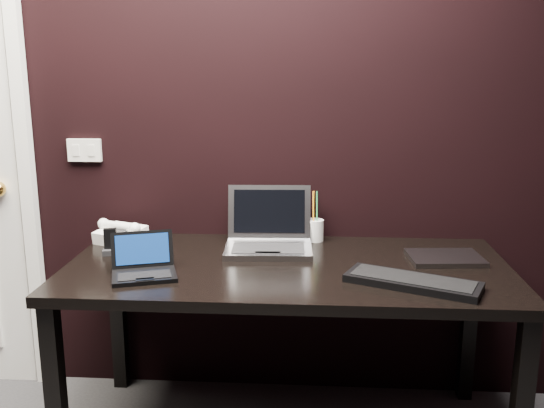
# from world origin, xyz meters

# --- Properties ---
(wall_back) EXTENTS (4.00, 0.00, 4.00)m
(wall_back) POSITION_xyz_m (0.00, 1.80, 1.30)
(wall_back) COLOR black
(wall_back) RESTS_ON ground
(wall_switch) EXTENTS (0.15, 0.02, 0.10)m
(wall_switch) POSITION_xyz_m (-0.62, 1.79, 1.12)
(wall_switch) COLOR silver
(wall_switch) RESTS_ON wall_back
(desk) EXTENTS (1.70, 0.80, 0.74)m
(desk) POSITION_xyz_m (0.30, 1.40, 0.66)
(desk) COLOR black
(desk) RESTS_ON ground
(netbook) EXTENTS (0.28, 0.26, 0.15)m
(netbook) POSITION_xyz_m (-0.22, 1.24, 0.77)
(netbook) COLOR black
(netbook) RESTS_ON desk
(silver_laptop) EXTENTS (0.37, 0.34, 0.24)m
(silver_laptop) POSITION_xyz_m (0.21, 1.59, 0.79)
(silver_laptop) COLOR #9C9DA2
(silver_laptop) RESTS_ON desk
(ext_keyboard) EXTENTS (0.48, 0.33, 0.03)m
(ext_keyboard) POSITION_xyz_m (0.74, 1.20, 0.75)
(ext_keyboard) COLOR black
(ext_keyboard) RESTS_ON desk
(closed_laptop) EXTENTS (0.30, 0.23, 0.02)m
(closed_laptop) POSITION_xyz_m (0.92, 1.49, 0.75)
(closed_laptop) COLOR gray
(closed_laptop) RESTS_ON desk
(desk_phone) EXTENTS (0.23, 0.22, 0.11)m
(desk_phone) POSITION_xyz_m (-0.43, 1.64, 0.78)
(desk_phone) COLOR white
(desk_phone) RESTS_ON desk
(mobile_phone) EXTENTS (0.07, 0.06, 0.10)m
(mobile_phone) POSITION_xyz_m (-0.42, 1.48, 0.78)
(mobile_phone) COLOR black
(mobile_phone) RESTS_ON desk
(pen_cup) EXTENTS (0.10, 0.10, 0.22)m
(pen_cup) POSITION_xyz_m (0.41, 1.73, 0.79)
(pen_cup) COLOR white
(pen_cup) RESTS_ON desk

